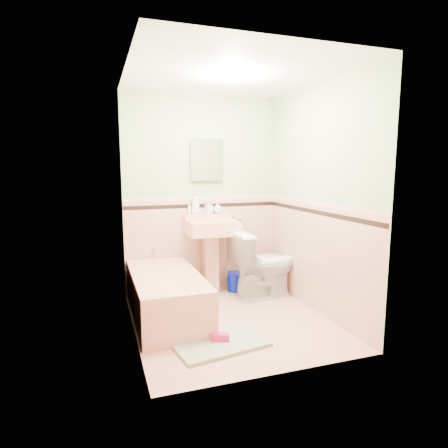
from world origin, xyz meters
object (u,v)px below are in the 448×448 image
object	(u,v)px
soap_bottle_right	(218,208)
shoe	(221,337)
bucket	(235,282)
soap_bottle_mid	(209,207)
soap_bottle_left	(195,203)
sink	(212,258)
toilet	(264,264)
bathtub	(166,297)
medicine_cabinet	(207,160)

from	to	relation	value
soap_bottle_right	shoe	xyz separation A→B (m)	(-0.46, -1.51, -1.03)
bucket	soap_bottle_mid	bearing A→B (deg)	157.85
soap_bottle_left	soap_bottle_right	bearing A→B (deg)	0.00
soap_bottle_right	bucket	bearing A→B (deg)	-32.88
bucket	shoe	xyz separation A→B (m)	(-0.66, -1.37, -0.06)
sink	bucket	xyz separation A→B (m)	(0.33, 0.05, -0.36)
toilet	shoe	distance (m)	1.45
sink	toilet	xyz separation A→B (m)	(0.59, -0.26, -0.06)
toilet	shoe	bearing A→B (deg)	133.53
soap_bottle_left	bucket	world-z (taller)	soap_bottle_left
soap_bottle_left	bucket	size ratio (longest dim) A/B	1.11
soap_bottle_left	shoe	distance (m)	1.87
soap_bottle_mid	soap_bottle_left	bearing A→B (deg)	180.00
bathtub	shoe	world-z (taller)	bathtub
toilet	sink	bearing A→B (deg)	60.49
sink	toilet	world-z (taller)	sink
bathtub	sink	size ratio (longest dim) A/B	1.57
soap_bottle_left	toilet	bearing A→B (deg)	-30.30
shoe	sink	bearing A→B (deg)	95.93
sink	soap_bottle_left	xyz separation A→B (m)	(-0.16, 0.18, 0.68)
soap_bottle_right	shoe	distance (m)	1.88
toilet	bucket	size ratio (longest dim) A/B	3.43
bathtub	soap_bottle_left	bearing A→B (deg)	53.94
toilet	bathtub	bearing A→B (deg)	96.27
bathtub	soap_bottle_left	distance (m)	1.28
bathtub	bucket	xyz separation A→B (m)	(1.01, 0.58, -0.10)
sink	soap_bottle_left	size ratio (longest dim) A/B	3.51
bathtub	medicine_cabinet	distance (m)	1.78
soap_bottle_left	soap_bottle_mid	size ratio (longest dim) A/B	1.62
soap_bottle_mid	shoe	size ratio (longest dim) A/B	1.03
sink	bucket	world-z (taller)	sink
toilet	shoe	world-z (taller)	toilet
medicine_cabinet	bucket	bearing A→B (deg)	-25.68
medicine_cabinet	soap_bottle_mid	distance (m)	0.59
medicine_cabinet	soap_bottle_right	xyz separation A→B (m)	(0.13, -0.03, -0.61)
soap_bottle_left	soap_bottle_right	size ratio (longest dim) A/B	1.91
sink	toilet	bearing A→B (deg)	-23.79
medicine_cabinet	toilet	size ratio (longest dim) A/B	0.55
soap_bottle_left	bucket	distance (m)	1.16
medicine_cabinet	shoe	distance (m)	2.27
sink	bucket	size ratio (longest dim) A/B	3.90
bathtub	sink	xyz separation A→B (m)	(0.68, 0.53, 0.25)
bathtub	soap_bottle_right	distance (m)	1.38
bathtub	soap_bottle_right	size ratio (longest dim) A/B	10.48
sink	soap_bottle_mid	distance (m)	0.65
bathtub	toilet	xyz separation A→B (m)	(1.27, 0.27, 0.20)
soap_bottle_mid	bathtub	bearing A→B (deg)	-134.32
toilet	bucket	xyz separation A→B (m)	(-0.26, 0.31, -0.30)
soap_bottle_mid	bucket	bearing A→B (deg)	-22.15
soap_bottle_left	bathtub	bearing A→B (deg)	-126.06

